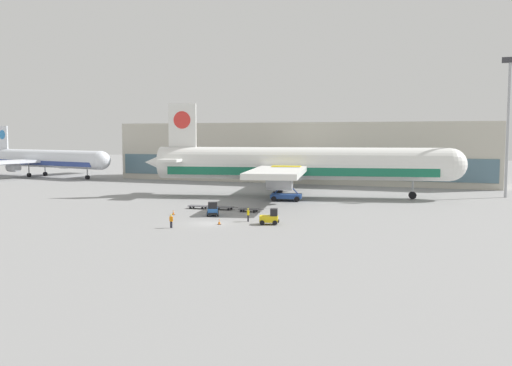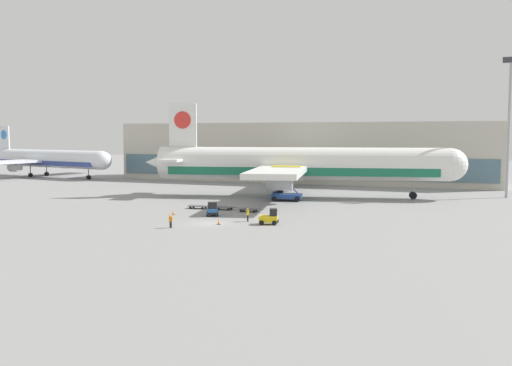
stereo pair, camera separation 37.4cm
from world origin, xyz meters
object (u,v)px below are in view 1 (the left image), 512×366
Objects in this scene: baggage_dolly_second at (224,207)px; ground_crew_far at (248,214)px; light_mast at (508,117)px; airplane_distant at (43,159)px; scissor_lift_loader at (286,188)px; baggage_tug_foreground at (213,210)px; baggage_dolly_lead at (198,206)px; airplane_main at (296,165)px; ground_crew_near at (171,220)px; traffic_cone_far at (173,212)px; baggage_dolly_third at (249,209)px; traffic_cone_near at (219,222)px; baggage_tug_mid at (270,217)px.

ground_crew_far reaches higher than baggage_dolly_second.
light_mast reaches higher than airplane_distant.
baggage_tug_foreground is at bearing -112.91° from scissor_lift_loader.
baggage_dolly_lead is at bearing -134.86° from scissor_lift_loader.
ground_crew_far is at bearing -97.00° from airplane_main.
ground_crew_near is 2.37× the size of traffic_cone_far.
light_mast reaches higher than scissor_lift_loader.
baggage_dolly_third is 4.87× the size of traffic_cone_near.
airplane_distant is 87.93m from baggage_dolly_third.
airplane_main is at bearing -160.62° from light_mast.
light_mast is 15.01× the size of ground_crew_near.
baggage_dolly_lead is at bearing -143.58° from light_mast.
baggage_tug_foreground is 6.55m from baggage_dolly_third.
baggage_dolly_lead and baggage_dolly_third have the same top height.
scissor_lift_loader reaches higher than baggage_dolly_third.
baggage_dolly_third is at bearing -87.47° from ground_crew_near.
airplane_distant is at bearing 144.27° from baggage_dolly_second.
airplane_main is at bearing 61.18° from baggage_dolly_lead.
baggage_tug_foreground reaches higher than ground_crew_near.
ground_crew_near is at bearing -62.41° from traffic_cone_far.
baggage_tug_mid is at bearing -90.93° from airplane_main.
baggage_tug_foreground is at bearing 9.97° from traffic_cone_far.
airplane_distant is at bearing 142.70° from traffic_cone_far.
light_mast is 6.64× the size of baggage_dolly_lead.
baggage_tug_foreground reaches higher than baggage_dolly_second.
baggage_dolly_second is (71.49, -43.58, -4.29)m from airplane_distant.
light_mast is at bearing 52.36° from traffic_cone_near.
baggage_dolly_third is 17.11m from ground_crew_near.
ground_crew_far is (-33.06, -42.45, -13.29)m from light_mast.
baggage_tug_foreground is at bearing -123.58° from baggage_dolly_third.
baggage_dolly_second is at bearing 165.70° from baggage_tug_foreground.
airplane_distant is 94.62m from ground_crew_near.
airplane_distant is 59.87× the size of traffic_cone_near.
baggage_dolly_lead is 1.00× the size of baggage_dolly_third.
airplane_main is 15.32× the size of baggage_dolly_third.
light_mast is at bearing 40.05° from baggage_tug_mid.
ground_crew_far reaches higher than traffic_cone_far.
airplane_main is 38.54m from ground_crew_near.
ground_crew_near is at bearing -78.34° from baggage_dolly_lead.
light_mast reaches higher than baggage_tug_mid.
baggage_dolly_lead is (-15.34, 10.48, -0.49)m from baggage_tug_mid.
baggage_dolly_third is (-6.75, 9.87, -0.49)m from baggage_tug_mid.
airplane_distant is at bearing 174.62° from light_mast.
scissor_lift_loader is 2.18× the size of baggage_tug_mid.
scissor_lift_loader is at bearing 87.25° from baggage_tug_mid.
light_mast is at bearing 5.15° from airplane_distant.
baggage_dolly_lead is at bearing 177.44° from baggage_dolly_second.
airplane_main reaches higher than scissor_lift_loader.
baggage_dolly_second is at bearing 58.73° from traffic_cone_far.
baggage_dolly_third is 2.26× the size of ground_crew_near.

